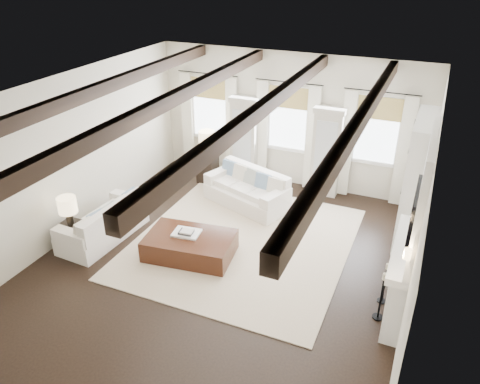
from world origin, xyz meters
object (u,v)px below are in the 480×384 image
at_px(sofa_back, 248,191).
at_px(side_table_front, 73,237).
at_px(ottoman, 190,246).
at_px(side_table_back, 208,169).
at_px(sofa_left, 105,224).

distance_m(sofa_back, side_table_front, 3.87).
distance_m(sofa_back, ottoman, 2.34).
bearing_deg(sofa_back, side_table_front, -128.50).
bearing_deg(side_table_back, side_table_front, -105.36).
bearing_deg(ottoman, sofa_back, 76.78).
height_order(sofa_back, side_table_back, sofa_back).
bearing_deg(sofa_back, sofa_left, -130.37).
bearing_deg(sofa_back, side_table_back, 153.29).
xyz_separation_m(sofa_back, side_table_front, (-2.41, -3.02, -0.07)).
xyz_separation_m(sofa_left, ottoman, (1.85, 0.14, -0.11)).
bearing_deg(side_table_back, sofa_back, -26.71).
xyz_separation_m(sofa_left, side_table_back, (0.71, 3.15, 0.00)).
distance_m(ottoman, side_table_back, 3.23).
distance_m(sofa_left, side_table_back, 3.23).
height_order(ottoman, side_table_back, side_table_back).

